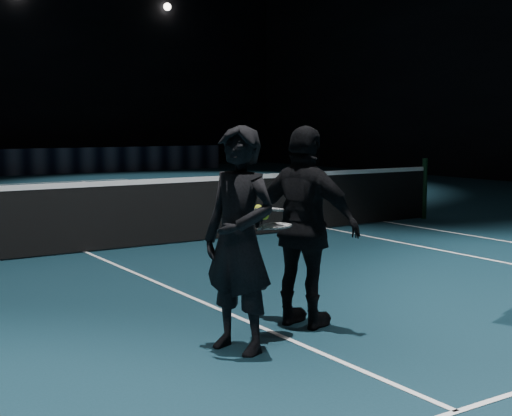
{
  "coord_description": "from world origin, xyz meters",
  "views": [
    {
      "loc": [
        -3.23,
        -9.16,
        1.71
      ],
      "look_at": [
        -0.24,
        -4.57,
        1.06
      ],
      "focal_mm": 50.0,
      "sensor_mm": 36.0,
      "label": 1
    }
  ],
  "objects_px": {
    "player_a": "(239,240)",
    "racket_lower": "(276,226)",
    "tennis_balls": "(260,214)",
    "player_b": "(305,227)",
    "racket_upper": "(268,209)"
  },
  "relations": [
    {
      "from": "racket_lower",
      "to": "tennis_balls",
      "type": "relative_size",
      "value": 5.67
    },
    {
      "from": "player_b",
      "to": "racket_upper",
      "type": "xyz_separation_m",
      "value": [
        -0.44,
        -0.1,
        0.19
      ]
    },
    {
      "from": "player_a",
      "to": "racket_lower",
      "type": "height_order",
      "value": "player_a"
    },
    {
      "from": "player_a",
      "to": "player_b",
      "type": "height_order",
      "value": "same"
    },
    {
      "from": "player_b",
      "to": "player_a",
      "type": "bearing_deg",
      "value": 84.92
    },
    {
      "from": "player_a",
      "to": "player_b",
      "type": "relative_size",
      "value": 1.0
    },
    {
      "from": "player_a",
      "to": "tennis_balls",
      "type": "bearing_deg",
      "value": 89.08
    },
    {
      "from": "tennis_balls",
      "to": "player_b",
      "type": "bearing_deg",
      "value": 17.04
    },
    {
      "from": "player_b",
      "to": "tennis_balls",
      "type": "relative_size",
      "value": 14.19
    },
    {
      "from": "player_a",
      "to": "racket_upper",
      "type": "xyz_separation_m",
      "value": [
        0.37,
        0.16,
        0.19
      ]
    },
    {
      "from": "player_b",
      "to": "tennis_balls",
      "type": "xyz_separation_m",
      "value": [
        -0.57,
        -0.17,
        0.17
      ]
    },
    {
      "from": "racket_lower",
      "to": "tennis_balls",
      "type": "height_order",
      "value": "tennis_balls"
    },
    {
      "from": "player_b",
      "to": "racket_lower",
      "type": "relative_size",
      "value": 2.5
    },
    {
      "from": "player_a",
      "to": "racket_lower",
      "type": "xyz_separation_m",
      "value": [
        0.43,
        0.14,
        0.05
      ]
    },
    {
      "from": "racket_upper",
      "to": "tennis_balls",
      "type": "relative_size",
      "value": 5.67
    }
  ]
}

